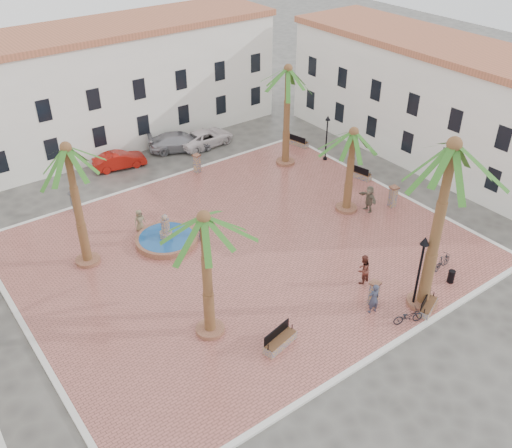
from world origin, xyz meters
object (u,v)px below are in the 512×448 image
object	(u,v)px
bench_ne	(299,143)
pedestrian_fountain_b	(202,227)
bench_s	(280,341)
bicycle_b	(443,262)
lamppost_s	(421,260)
car_silver	(180,142)
palm_nw	(68,161)
bench_se	(428,306)
car_white	(205,138)
bollard_e	(393,196)
bollard_se	(374,293)
palm_s	(451,163)
palm_ne	(288,79)
pedestrian_north	(73,201)
cyclist_b	(363,269)
bicycle_a	(408,316)
cyclist_a	(374,298)
pedestrian_east	(369,199)
palm_sw	(205,232)
litter_bin	(451,276)
fountain	(167,238)
lamppost_e	(327,130)
car_red	(119,160)
bench_e	(359,174)
bollard_n	(197,163)
palm_e	(353,143)
pedestrian_fountain_a	(140,221)

from	to	relation	value
bench_ne	pedestrian_fountain_b	xyz separation A→B (m)	(-13.84, -7.11, 0.70)
bench_s	bicycle_b	world-z (taller)	bench_s
lamppost_s	car_silver	size ratio (longest dim) A/B	0.86
palm_nw	bench_se	xyz separation A→B (m)	(12.80, -14.81, -6.37)
car_silver	car_white	distance (m)	2.20
bench_ne	bollard_e	distance (m)	11.44
palm_nw	bollard_se	bearing A→B (deg)	-49.59
palm_s	bench_se	distance (m)	8.18
palm_ne	pedestrian_north	bearing A→B (deg)	170.00
bicycle_b	car_silver	world-z (taller)	car_silver
palm_ne	cyclist_b	size ratio (longest dim) A/B	4.37
bench_s	bicycle_a	distance (m)	6.84
bench_s	car_white	size ratio (longest dim) A/B	0.42
cyclist_a	palm_ne	bearing A→B (deg)	-102.95
palm_nw	palm_s	distance (m)	19.38
bench_ne	pedestrian_east	xyz separation A→B (m)	(-2.91, -10.78, 0.67)
bench_ne	bicycle_a	bearing A→B (deg)	141.51
bollard_e	palm_sw	bearing A→B (deg)	-169.98
bicycle_a	bench_ne	bearing A→B (deg)	-3.82
litter_bin	cyclist_a	bearing A→B (deg)	170.99
fountain	bicycle_b	xyz separation A→B (m)	(11.61, -11.94, 0.20)
lamppost_e	car_red	bearing A→B (deg)	147.71
bench_e	bicycle_b	size ratio (longest dim) A/B	1.25
bench_ne	lamppost_e	size ratio (longest dim) A/B	0.49
bollard_n	pedestrian_east	xyz separation A→B (m)	(6.36, -11.72, 0.19)
palm_sw	pedestrian_east	distance (m)	16.19
palm_nw	lamppost_s	size ratio (longest dim) A/B	1.75
bench_ne	bicycle_b	xyz separation A→B (m)	(-4.15, -17.92, 0.22)
bench_s	pedestrian_east	distance (m)	14.31
palm_nw	palm_s	size ratio (longest dim) A/B	0.80
palm_s	bollard_se	xyz separation A→B (m)	(-2.15, 1.57, -7.66)
car_red	lamppost_s	bearing A→B (deg)	-157.38
bench_se	car_silver	bearing A→B (deg)	69.35
palm_sw	palm_s	xyz separation A→B (m)	(10.31, -4.99, 2.38)
palm_e	bicycle_a	world-z (taller)	palm_e
cyclist_a	car_white	world-z (taller)	cyclist_a
palm_ne	bollard_e	distance (m)	11.33
bollard_se	bench_se	bearing A→B (deg)	-46.69
bench_e	pedestrian_north	bearing A→B (deg)	54.09
fountain	bollard_n	distance (m)	9.50
lamppost_s	bench_ne	bearing A→B (deg)	67.12
car_silver	pedestrian_fountain_a	bearing A→B (deg)	160.14
palm_sw	pedestrian_fountain_b	bearing A→B (deg)	60.86
bench_s	pedestrian_east	world-z (taller)	pedestrian_east
pedestrian_east	palm_ne	bearing A→B (deg)	-172.11
palm_e	bollard_e	xyz separation A→B (m)	(2.81, -1.56, -4.17)
palm_e	litter_bin	world-z (taller)	palm_e
pedestrian_fountain_a	bicycle_b	bearing A→B (deg)	-48.11
bench_se	lamppost_e	distance (m)	18.43
bench_e	palm_ne	bearing A→B (deg)	16.52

